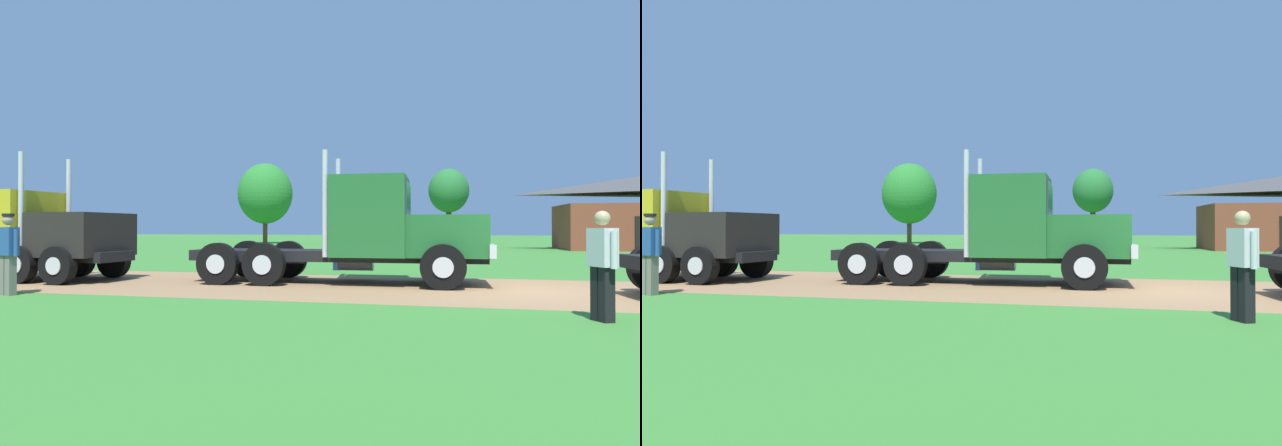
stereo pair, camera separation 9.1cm
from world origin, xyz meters
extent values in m
plane|color=#3A7E2F|center=(0.00, 0.00, 0.00)|extent=(200.00, 200.00, 0.00)
cube|color=#9B744D|center=(0.00, 0.00, 0.00)|extent=(120.00, 6.11, 0.01)
cube|color=black|center=(-4.75, 0.89, 0.74)|extent=(7.85, 1.83, 0.28)
cube|color=#23662D|center=(-1.84, 0.98, 1.27)|extent=(2.07, 2.12, 1.07)
cube|color=silver|center=(-0.79, 1.02, 0.92)|extent=(0.23, 2.26, 0.32)
cube|color=#23662D|center=(-3.79, 0.92, 1.77)|extent=(1.97, 2.42, 2.08)
cube|color=#2D3D4C|center=(-2.82, 0.95, 2.19)|extent=(0.10, 1.96, 0.91)
cylinder|color=silver|center=(-4.89, 1.81, 2.10)|extent=(0.14, 0.14, 2.72)
cylinder|color=silver|center=(-4.83, -0.05, 2.10)|extent=(0.14, 0.14, 2.72)
cylinder|color=silver|center=(-4.39, 1.93, 0.52)|extent=(1.02, 0.55, 0.52)
cylinder|color=black|center=(-1.98, 2.15, 0.55)|extent=(1.10, 0.34, 1.09)
cylinder|color=silver|center=(-1.99, 2.31, 0.55)|extent=(0.49, 0.06, 0.49)
cylinder|color=black|center=(-1.91, -0.20, 0.55)|extent=(1.10, 0.34, 1.09)
cylinder|color=silver|center=(-1.90, -0.36, 0.55)|extent=(0.49, 0.06, 0.49)
cylinder|color=black|center=(-7.69, 1.97, 0.55)|extent=(1.10, 0.34, 1.09)
cylinder|color=silver|center=(-7.69, 2.13, 0.55)|extent=(0.49, 0.06, 0.49)
cylinder|color=black|center=(-7.61, -0.39, 0.55)|extent=(1.10, 0.34, 1.09)
cylinder|color=silver|center=(-7.60, -0.55, 0.55)|extent=(0.49, 0.06, 0.49)
cylinder|color=black|center=(-6.44, 2.01, 0.55)|extent=(1.10, 0.34, 1.09)
cylinder|color=silver|center=(-6.44, 2.17, 0.55)|extent=(0.49, 0.06, 0.49)
cylinder|color=black|center=(-6.36, -0.34, 0.55)|extent=(1.10, 0.34, 1.09)
cylinder|color=silver|center=(-6.35, -0.50, 0.55)|extent=(0.49, 0.06, 0.49)
cube|color=black|center=(-13.82, -0.21, 0.69)|extent=(6.62, 1.81, 0.28)
cube|color=gold|center=(-14.02, -0.20, 1.61)|extent=(1.95, 2.33, 1.83)
cylinder|color=silver|center=(-13.02, -1.14, 2.12)|extent=(0.14, 0.14, 2.85)
cylinder|color=silver|center=(-12.94, 0.64, 2.12)|extent=(0.14, 0.14, 2.85)
cylinder|color=silver|center=(-13.42, 0.75, 0.48)|extent=(1.02, 0.57, 0.52)
cube|color=black|center=(-11.72, -0.31, 1.29)|extent=(2.06, 2.34, 1.20)
cylinder|color=silver|center=(-15.85, 1.17, 0.50)|extent=(0.45, 0.06, 0.45)
cylinder|color=black|center=(-11.60, -1.44, 0.50)|extent=(1.01, 0.35, 1.00)
cylinder|color=silver|center=(-11.61, -1.60, 0.50)|extent=(0.45, 0.06, 0.45)
cylinder|color=black|center=(-11.49, 0.80, 0.50)|extent=(1.01, 0.35, 1.00)
cylinder|color=silver|center=(-11.49, 0.96, 0.50)|extent=(0.45, 0.06, 0.45)
cylinder|color=black|center=(-12.85, -1.38, 0.50)|extent=(1.01, 0.35, 1.00)
cylinder|color=silver|center=(-12.86, -1.54, 0.50)|extent=(0.45, 0.06, 0.45)
cylinder|color=black|center=(-12.74, 0.86, 0.50)|extent=(1.01, 0.35, 1.00)
cylinder|color=silver|center=(-12.74, 1.02, 0.50)|extent=(0.45, 0.06, 0.45)
cube|color=silver|center=(0.65, -4.08, 1.17)|extent=(0.41, 0.49, 0.61)
sphere|color=tan|center=(0.65, -4.08, 1.63)|extent=(0.23, 0.23, 0.23)
cube|color=black|center=(0.61, -4.00, 0.43)|extent=(0.23, 0.22, 0.86)
cube|color=black|center=(0.69, -4.17, 0.43)|extent=(0.23, 0.22, 0.86)
cylinder|color=silver|center=(0.54, -3.85, 1.14)|extent=(0.10, 0.10, 0.58)
cylinder|color=silver|center=(0.76, -4.32, 1.14)|extent=(0.10, 0.10, 0.58)
cube|color=#264C8C|center=(-11.14, -3.55, 1.18)|extent=(0.46, 0.34, 0.62)
sphere|color=tan|center=(-11.14, -3.55, 1.65)|extent=(0.24, 0.24, 0.24)
cylinder|color=black|center=(-11.14, -3.55, 1.76)|extent=(0.25, 0.25, 0.06)
cube|color=slate|center=(-11.23, -3.53, 0.44)|extent=(0.19, 0.21, 0.87)
cube|color=slate|center=(-11.05, -3.56, 0.44)|extent=(0.19, 0.21, 0.87)
cylinder|color=#264C8C|center=(-11.40, -3.50, 1.15)|extent=(0.10, 0.10, 0.59)
cylinder|color=#264C8C|center=(-10.89, -3.60, 1.15)|extent=(0.10, 0.10, 0.59)
cube|color=silver|center=(-5.61, 5.20, 1.10)|extent=(0.46, 0.47, 0.58)
sphere|color=#B7675F|center=(-5.61, 5.20, 1.54)|extent=(0.22, 0.22, 0.22)
cylinder|color=maroon|center=(-5.61, 5.20, 1.64)|extent=(0.23, 0.23, 0.06)
cube|color=#1E284C|center=(-5.55, 5.27, 0.41)|extent=(0.24, 0.24, 0.81)
cube|color=#1E284C|center=(-5.67, 5.14, 0.41)|extent=(0.24, 0.24, 0.81)
cylinder|color=silver|center=(-5.44, 5.38, 1.07)|extent=(0.10, 0.10, 0.55)
cylinder|color=silver|center=(-5.78, 5.02, 1.07)|extent=(0.10, 0.10, 0.55)
cylinder|color=#513823|center=(-19.29, 35.78, 1.33)|extent=(0.44, 0.44, 2.65)
ellipsoid|color=#2A7C2D|center=(-19.29, 35.78, 4.74)|extent=(5.22, 5.22, 5.74)
cylinder|color=#513823|center=(-2.25, 32.34, 1.61)|extent=(0.44, 0.44, 3.21)
ellipsoid|color=#266C30|center=(-2.25, 32.34, 4.51)|extent=(3.25, 3.25, 3.57)
camera|label=1|loc=(-1.57, -13.58, 1.48)|focal=30.89mm
camera|label=2|loc=(-1.48, -13.56, 1.48)|focal=30.89mm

